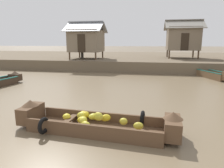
% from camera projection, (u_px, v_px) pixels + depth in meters
% --- Properties ---
extents(ground_plane, '(300.00, 300.00, 0.00)m').
position_uv_depth(ground_plane, '(101.00, 91.00, 11.48)').
color(ground_plane, '#726047').
extents(riverbank_strip, '(160.00, 20.00, 1.05)m').
position_uv_depth(riverbank_strip, '(130.00, 59.00, 27.77)').
color(riverbank_strip, brown).
rests_on(riverbank_strip, ground).
extents(banana_boat, '(5.27, 1.68, 0.86)m').
position_uv_depth(banana_boat, '(95.00, 123.00, 6.27)').
color(banana_boat, brown).
rests_on(banana_boat, ground).
extents(fishing_skiff_distant, '(2.45, 4.57, 0.96)m').
position_uv_depth(fishing_skiff_distant, '(211.00, 73.00, 15.81)').
color(fishing_skiff_distant, brown).
rests_on(fishing_skiff_distant, ground).
extents(stilt_house_left, '(3.91, 3.89, 3.96)m').
position_uv_depth(stilt_house_left, '(87.00, 40.00, 21.34)').
color(stilt_house_left, '#4C3826').
rests_on(stilt_house_left, riverbank_strip).
extents(stilt_house_mid_left, '(4.08, 3.59, 4.23)m').
position_uv_depth(stilt_house_mid_left, '(183.00, 38.00, 22.13)').
color(stilt_house_mid_left, '#4C3826').
rests_on(stilt_house_mid_left, riverbank_strip).
extents(vendor_person, '(0.44, 0.44, 1.66)m').
position_uv_depth(vendor_person, '(82.00, 50.00, 20.97)').
color(vendor_person, '#332D28').
rests_on(vendor_person, riverbank_strip).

